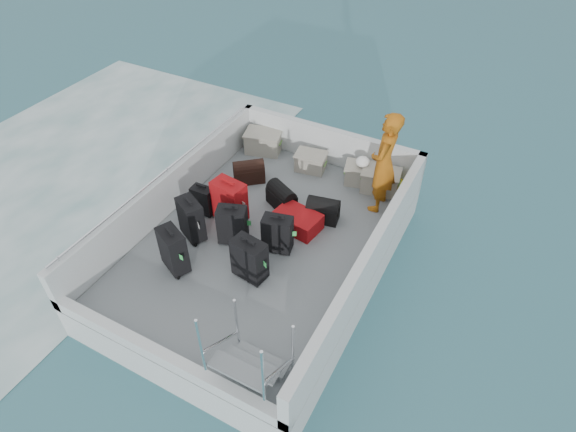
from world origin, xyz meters
The scene contains 23 objects.
ground centered at (0.00, 0.00, 0.00)m, with size 160.00×160.00×0.00m, color #184456.
wake_foam centered at (-4.80, 0.00, 0.00)m, with size 10.00×10.00×0.00m, color white.
ferry_hull centered at (0.00, 0.00, 0.30)m, with size 3.60×5.00×0.60m, color silver.
deck centered at (0.00, 0.00, 0.61)m, with size 3.30×4.70×0.02m, color slate.
deck_fittings centered at (0.35, -0.32, 0.99)m, with size 3.60×5.00×0.90m.
suitcase_1 centered at (-0.99, -0.44, 0.96)m, with size 0.46×0.26×0.68m, color black.
suitcase_2 centered at (-1.16, 0.10, 0.88)m, with size 0.35×0.21×0.51m, color black.
suitcase_3 centered at (-0.81, -1.10, 0.97)m, with size 0.45×0.26×0.69m, color black.
suitcase_4 centered at (-0.37, -0.24, 0.94)m, with size 0.44×0.26×0.65m, color black.
suitcase_5 centered at (-0.70, 0.18, 0.98)m, with size 0.52×0.31×0.72m, color maroon.
suitcase_6 centered at (0.23, -0.73, 0.95)m, with size 0.48×0.28×0.66m, color black.
suitcase_7 centered at (0.32, -0.07, 0.93)m, with size 0.44×0.25×0.62m, color black.
suitcase_8 centered at (0.36, 0.50, 0.76)m, with size 0.47×0.71×0.28m, color maroon.
duffel_0 centered at (-0.97, 1.20, 0.78)m, with size 0.54×0.30×0.32m, color black, non-canonical shape.
duffel_1 centered at (-0.12, 0.86, 0.78)m, with size 0.53×0.30×0.32m, color black, non-canonical shape.
duffel_2 centered at (0.63, 0.87, 0.78)m, with size 0.52×0.30×0.32m, color black, non-canonical shape.
crate_0 centered at (-1.22, 2.14, 0.81)m, with size 0.65×0.45×0.39m, color #A59F90.
crate_1 centered at (-0.15, 2.02, 0.78)m, with size 0.52×0.36×0.31m, color #A59F90.
crate_2 centered at (0.81, 2.09, 0.78)m, with size 0.54×0.38×0.33m, color #A59F90.
crate_3 centered at (1.18, 2.04, 0.81)m, with size 0.62×0.42×0.37m, color #A59F90.
yellow_bag centered at (1.45, 2.20, 0.73)m, with size 0.28×0.26×0.22m, color gold.
white_bag centered at (0.81, 2.09, 1.04)m, with size 0.24×0.24×0.18m, color white.
passenger centered at (1.30, 1.62, 1.49)m, with size 0.64×0.42×1.74m, color orange.
Camera 1 is at (2.90, -4.58, 5.87)m, focal length 30.00 mm.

